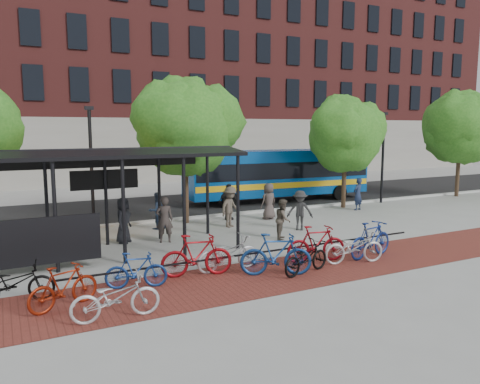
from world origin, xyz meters
name	(u,v)px	position (x,y,z in m)	size (l,w,h in m)	color
ground	(282,230)	(0.00, 0.00, 0.00)	(160.00, 160.00, 0.00)	#9E9E99
asphalt_street	(207,203)	(0.00, 8.00, 0.01)	(160.00, 8.00, 0.01)	black
curb	(238,213)	(0.00, 4.00, 0.06)	(160.00, 0.25, 0.12)	#B7B7B2
brick_strip	(314,268)	(-2.00, -5.00, 0.00)	(24.00, 3.00, 0.01)	maroon
bike_rack_rail	(262,266)	(-3.30, -4.10, 0.00)	(12.00, 0.05, 0.95)	black
building_brick	(227,69)	(10.00, 26.00, 10.00)	(55.00, 14.00, 20.00)	maroon
bus_shelter	(77,167)	(-8.13, -0.48, 3.00)	(10.60, 3.07, 3.60)	black
tree_b	(186,123)	(-2.90, 3.35, 4.46)	(5.15, 4.20, 6.47)	#382619
tree_c	(346,132)	(6.09, 3.35, 4.05)	(4.66, 3.80, 5.92)	#382619
tree_d	(461,124)	(15.10, 3.35, 4.47)	(5.39, 4.40, 6.55)	#382619
lamp_post_left	(91,165)	(-7.00, 3.60, 2.75)	(0.35, 0.20, 5.12)	black
lamp_post_right	(383,155)	(9.00, 3.60, 2.75)	(0.35, 0.20, 5.12)	black
bus	(278,172)	(4.07, 6.88, 1.70)	(11.12, 3.19, 2.96)	#074590
bike_0	(14,283)	(-10.23, -3.95, 0.49)	(0.66, 1.88, 0.99)	black
bike_1	(63,287)	(-9.19, -4.91, 0.53)	(0.50, 1.78, 1.07)	maroon
bike_2	(116,297)	(-8.24, -6.13, 0.52)	(0.69, 1.98, 1.04)	#B6B6B9
bike_3	(136,270)	(-7.29, -4.30, 0.50)	(0.47, 1.65, 0.99)	navy
bike_5	(197,255)	(-5.48, -4.09, 0.62)	(0.58, 2.07, 1.24)	maroon
bike_6	(228,253)	(-4.43, -4.01, 0.53)	(0.70, 2.02, 1.06)	#B7B7BA
bike_7	(276,255)	(-3.41, -5.08, 0.63)	(0.59, 2.09, 1.26)	navy
bike_8	(306,258)	(-2.53, -5.32, 0.48)	(0.64, 1.83, 0.96)	black
bike_9	(316,244)	(-1.55, -4.50, 0.60)	(0.56, 1.99, 1.20)	maroon
bike_10	(354,247)	(-0.56, -5.14, 0.52)	(0.69, 1.98, 1.04)	#B4B5B7
bike_11	(371,239)	(0.37, -4.88, 0.61)	(0.57, 2.02, 1.22)	navy
pedestrian_0	(123,220)	(-6.41, 0.84, 0.85)	(0.83, 0.54, 1.71)	black
pedestrian_1	(165,219)	(-5.02, 0.22, 0.87)	(0.63, 0.42, 1.74)	#362E2B
pedestrian_2	(157,211)	(-4.56, 2.62, 0.79)	(0.76, 0.60, 1.57)	#20304B
pedestrian_3	(230,207)	(-1.65, 1.55, 0.88)	(1.14, 0.65, 1.76)	#51473C
pedestrian_4	(228,202)	(-1.00, 3.07, 0.84)	(0.99, 0.41, 1.69)	black
pedestrian_6	(269,201)	(0.74, 2.31, 0.85)	(0.83, 0.54, 1.70)	#473D39
pedestrian_7	(358,194)	(6.12, 2.31, 0.84)	(0.61, 0.40, 1.67)	#1D2845
pedestrian_8	(283,219)	(-0.79, -1.34, 0.78)	(0.76, 0.59, 1.56)	brown
pedestrian_9	(300,210)	(0.69, -0.32, 0.83)	(1.08, 0.62, 1.67)	#282828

